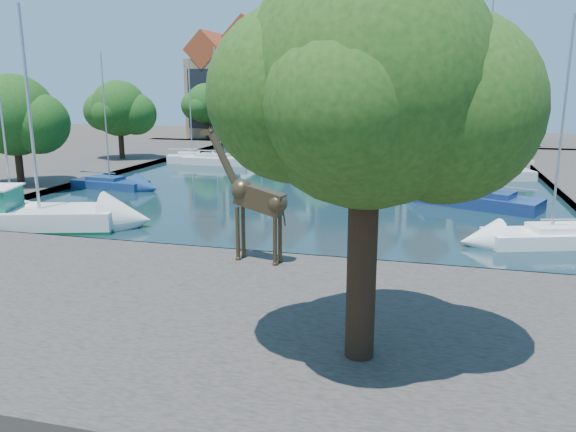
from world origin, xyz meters
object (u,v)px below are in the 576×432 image
at_px(giraffe_statue, 253,198).
at_px(sailboat_left_a, 12,209).
at_px(plane_tree, 372,92).
at_px(motorsailer, 9,212).
at_px(sailboat_right_a, 551,234).

height_order(giraffe_statue, sailboat_left_a, sailboat_left_a).
height_order(plane_tree, motorsailer, motorsailer).
bearing_deg(sailboat_right_a, plane_tree, -116.18).
bearing_deg(giraffe_statue, plane_tree, -53.09).
distance_m(plane_tree, giraffe_statue, 10.44).
bearing_deg(giraffe_statue, motorsailer, 167.68).
bearing_deg(sailboat_left_a, giraffe_statue, -17.83).
distance_m(sailboat_left_a, sailboat_right_a, 30.07).
distance_m(giraffe_statue, sailboat_right_a, 15.27).
xyz_separation_m(plane_tree, giraffe_statue, (-5.68, 7.56, -4.43)).
relative_size(sailboat_left_a, sailboat_right_a, 0.86).
relative_size(giraffe_statue, sailboat_left_a, 0.59).
height_order(motorsailer, sailboat_left_a, motorsailer).
height_order(plane_tree, sailboat_right_a, plane_tree).
height_order(plane_tree, sailboat_left_a, plane_tree).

